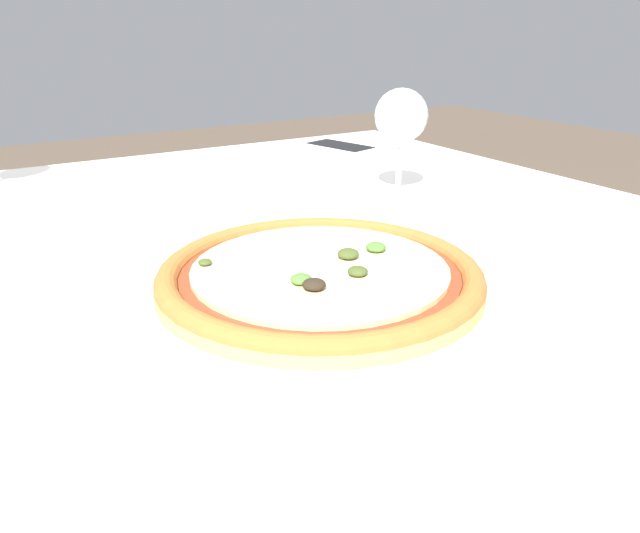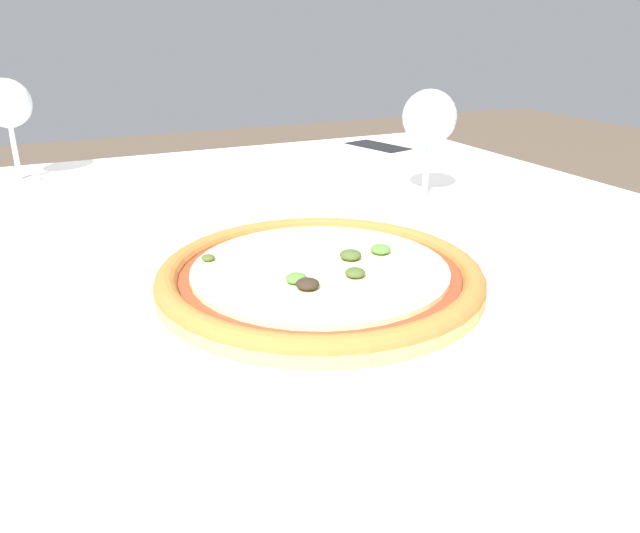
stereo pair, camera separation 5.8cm
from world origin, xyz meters
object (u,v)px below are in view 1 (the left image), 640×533
(dining_table, at_px, (220,319))
(wine_glass_far_left, at_px, (401,119))
(cell_phone, at_px, (340,148))
(pizza_plate, at_px, (320,280))

(dining_table, distance_m, wine_glass_far_left, 0.39)
(dining_table, bearing_deg, cell_phone, 44.15)
(wine_glass_far_left, bearing_deg, dining_table, -163.54)
(cell_phone, bearing_deg, wine_glass_far_left, -108.67)
(dining_table, bearing_deg, pizza_plate, -72.79)
(dining_table, distance_m, pizza_plate, 0.18)
(cell_phone, bearing_deg, dining_table, -135.85)
(wine_glass_far_left, bearing_deg, cell_phone, 71.33)
(cell_phone, bearing_deg, pizza_plate, -124.41)
(dining_table, xyz_separation_m, cell_phone, (0.44, 0.42, 0.08))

